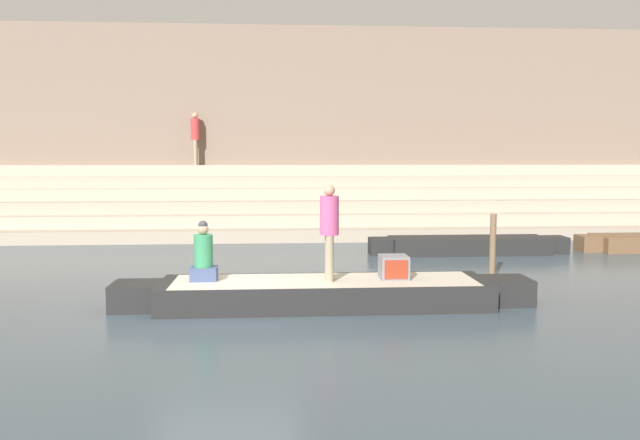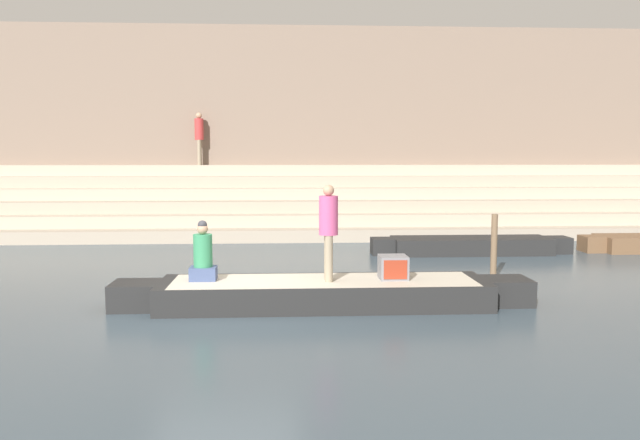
{
  "view_description": "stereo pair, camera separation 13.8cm",
  "coord_description": "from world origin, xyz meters",
  "px_view_note": "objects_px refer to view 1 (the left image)",
  "views": [
    {
      "loc": [
        0.9,
        -10.27,
        2.53
      ],
      "look_at": [
        1.68,
        1.25,
        1.34
      ],
      "focal_mm": 35.0,
      "sensor_mm": 36.0,
      "label": 1
    },
    {
      "loc": [
        1.04,
        -10.28,
        2.53
      ],
      "look_at": [
        1.68,
        1.25,
        1.34
      ],
      "focal_mm": 35.0,
      "sensor_mm": 36.0,
      "label": 2
    }
  ],
  "objects_px": {
    "person_standing": "(329,226)",
    "mooring_post": "(493,247)",
    "person_rowing": "(204,256)",
    "rowboat_main": "(325,292)",
    "tv_set": "(394,267)",
    "moored_boat_shore": "(468,245)",
    "person_on_steps": "(195,134)"
  },
  "relations": [
    {
      "from": "tv_set",
      "to": "moored_boat_shore",
      "type": "height_order",
      "value": "tv_set"
    },
    {
      "from": "rowboat_main",
      "to": "moored_boat_shore",
      "type": "height_order",
      "value": "rowboat_main"
    },
    {
      "from": "tv_set",
      "to": "moored_boat_shore",
      "type": "relative_size",
      "value": 0.09
    },
    {
      "from": "person_rowing",
      "to": "moored_boat_shore",
      "type": "distance_m",
      "value": 8.22
    },
    {
      "from": "moored_boat_shore",
      "to": "tv_set",
      "type": "bearing_deg",
      "value": -118.57
    },
    {
      "from": "rowboat_main",
      "to": "tv_set",
      "type": "height_order",
      "value": "tv_set"
    },
    {
      "from": "person_rowing",
      "to": "mooring_post",
      "type": "distance_m",
      "value": 5.99
    },
    {
      "from": "person_rowing",
      "to": "person_on_steps",
      "type": "height_order",
      "value": "person_on_steps"
    },
    {
      "from": "person_standing",
      "to": "mooring_post",
      "type": "bearing_deg",
      "value": 27.65
    },
    {
      "from": "person_standing",
      "to": "person_rowing",
      "type": "bearing_deg",
      "value": 171.68
    },
    {
      "from": "person_rowing",
      "to": "moored_boat_shore",
      "type": "height_order",
      "value": "person_rowing"
    },
    {
      "from": "tv_set",
      "to": "person_on_steps",
      "type": "height_order",
      "value": "person_on_steps"
    },
    {
      "from": "person_rowing",
      "to": "tv_set",
      "type": "xyz_separation_m",
      "value": [
        3.22,
        -0.07,
        -0.21
      ]
    },
    {
      "from": "rowboat_main",
      "to": "person_rowing",
      "type": "distance_m",
      "value": 2.13
    },
    {
      "from": "moored_boat_shore",
      "to": "person_on_steps",
      "type": "height_order",
      "value": "person_on_steps"
    },
    {
      "from": "tv_set",
      "to": "mooring_post",
      "type": "relative_size",
      "value": 0.36
    },
    {
      "from": "mooring_post",
      "to": "person_on_steps",
      "type": "relative_size",
      "value": 0.75
    },
    {
      "from": "rowboat_main",
      "to": "mooring_post",
      "type": "height_order",
      "value": "mooring_post"
    },
    {
      "from": "person_rowing",
      "to": "moored_boat_shore",
      "type": "bearing_deg",
      "value": 57.07
    },
    {
      "from": "person_rowing",
      "to": "tv_set",
      "type": "distance_m",
      "value": 3.23
    },
    {
      "from": "rowboat_main",
      "to": "person_on_steps",
      "type": "height_order",
      "value": "person_on_steps"
    },
    {
      "from": "mooring_post",
      "to": "person_rowing",
      "type": "bearing_deg",
      "value": -160.81
    },
    {
      "from": "rowboat_main",
      "to": "person_on_steps",
      "type": "distance_m",
      "value": 12.52
    },
    {
      "from": "rowboat_main",
      "to": "tv_set",
      "type": "bearing_deg",
      "value": 5.03
    },
    {
      "from": "person_rowing",
      "to": "moored_boat_shore",
      "type": "xyz_separation_m",
      "value": [
        6.2,
        5.36,
        -0.62
      ]
    },
    {
      "from": "person_on_steps",
      "to": "person_standing",
      "type": "bearing_deg",
      "value": -136.87
    },
    {
      "from": "rowboat_main",
      "to": "moored_boat_shore",
      "type": "relative_size",
      "value": 1.36
    },
    {
      "from": "person_on_steps",
      "to": "rowboat_main",
      "type": "bearing_deg",
      "value": -137.14
    },
    {
      "from": "person_standing",
      "to": "mooring_post",
      "type": "relative_size",
      "value": 1.2
    },
    {
      "from": "rowboat_main",
      "to": "tv_set",
      "type": "xyz_separation_m",
      "value": [
        1.19,
        0.06,
        0.41
      ]
    },
    {
      "from": "tv_set",
      "to": "person_on_steps",
      "type": "relative_size",
      "value": 0.27
    },
    {
      "from": "tv_set",
      "to": "mooring_post",
      "type": "height_order",
      "value": "mooring_post"
    }
  ]
}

